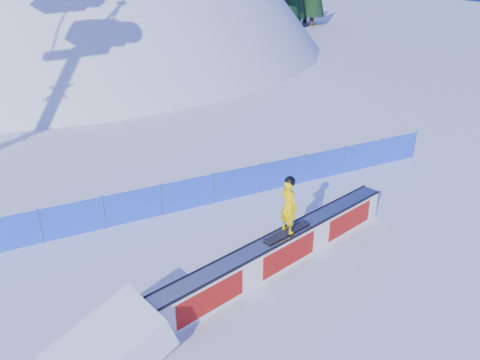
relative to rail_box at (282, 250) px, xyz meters
name	(u,v)px	position (x,y,z in m)	size (l,w,h in m)	color
ground	(244,277)	(-1.29, -0.03, -0.53)	(160.00, 160.00, 0.00)	white
snow_hill	(84,202)	(-1.29, 41.97, -18.53)	(64.00, 64.00, 64.00)	white
safety_fence	(188,194)	(-1.29, 4.47, 0.07)	(22.05, 0.05, 1.30)	blue
rail_box	(282,250)	(0.00, 0.00, 0.00)	(8.85, 3.00, 1.08)	white
snowboarder	(289,206)	(0.18, 0.05, 1.44)	(1.75, 0.76, 1.81)	black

